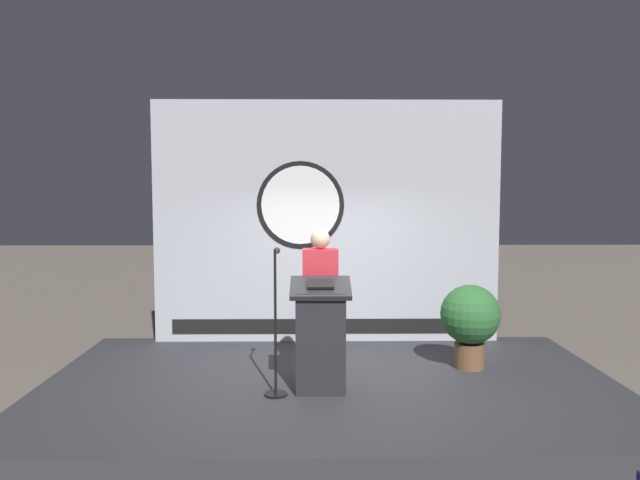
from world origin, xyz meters
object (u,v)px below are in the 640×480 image
object	(u,v)px
potted_plant	(470,318)
speaker_person	(320,302)
microphone_stand	(276,343)
podium	(321,337)

from	to	relation	value
potted_plant	speaker_person	bearing A→B (deg)	-169.60
microphone_stand	speaker_person	bearing A→B (deg)	50.73
podium	potted_plant	world-z (taller)	podium
microphone_stand	potted_plant	xyz separation A→B (m)	(2.27, 0.91, 0.06)
speaker_person	potted_plant	xyz separation A→B (m)	(1.80, 0.33, -0.26)
potted_plant	podium	bearing A→B (deg)	-155.79
podium	speaker_person	size ratio (longest dim) A/B	0.71
speaker_person	microphone_stand	distance (m)	0.81
microphone_stand	potted_plant	world-z (taller)	microphone_stand
podium	potted_plant	distance (m)	1.97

